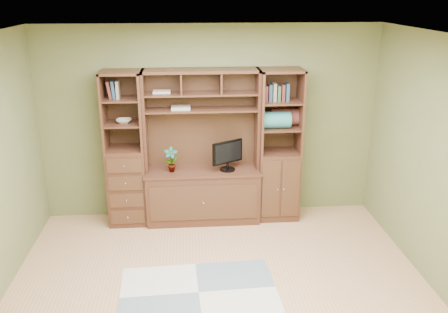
{
  "coord_description": "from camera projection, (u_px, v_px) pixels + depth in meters",
  "views": [
    {
      "loc": [
        -0.3,
        -4.15,
        3.0
      ],
      "look_at": [
        0.13,
        1.2,
        1.1
      ],
      "focal_mm": 38.0,
      "sensor_mm": 36.0,
      "label": 1
    }
  ],
  "objects": [
    {
      "name": "left_tower",
      "position": [
        125.0,
        150.0,
        6.17
      ],
      "size": [
        0.5,
        0.45,
        2.05
      ],
      "primitive_type": "cube",
      "color": "#472619",
      "rests_on": "ground"
    },
    {
      "name": "monitor",
      "position": [
        227.0,
        150.0,
        6.2
      ],
      "size": [
        0.5,
        0.4,
        0.56
      ],
      "primitive_type": "cube",
      "rotation": [
        0.0,
        0.0,
        0.52
      ],
      "color": "black",
      "rests_on": "center_hutch"
    },
    {
      "name": "room",
      "position": [
        220.0,
        179.0,
        4.49
      ],
      "size": [
        4.6,
        4.1,
        2.64
      ],
      "color": "tan",
      "rests_on": "ground"
    },
    {
      "name": "center_hutch",
      "position": [
        202.0,
        149.0,
        6.2
      ],
      "size": [
        1.54,
        0.53,
        2.05
      ],
      "primitive_type": "cube",
      "color": "#472619",
      "rests_on": "ground"
    },
    {
      "name": "right_tower",
      "position": [
        279.0,
        146.0,
        6.32
      ],
      "size": [
        0.55,
        0.45,
        2.05
      ],
      "primitive_type": "cube",
      "color": "#472619",
      "rests_on": "ground"
    },
    {
      "name": "orchid",
      "position": [
        171.0,
        160.0,
        6.18
      ],
      "size": [
        0.18,
        0.12,
        0.33
      ],
      "primitive_type": "imported",
      "color": "#A65F38",
      "rests_on": "center_hutch"
    },
    {
      "name": "blanket_teal",
      "position": [
        276.0,
        120.0,
        6.14
      ],
      "size": [
        0.38,
        0.22,
        0.22
      ],
      "primitive_type": "cube",
      "color": "teal",
      "rests_on": "right_tower"
    },
    {
      "name": "magazines",
      "position": [
        181.0,
        108.0,
        6.09
      ],
      "size": [
        0.24,
        0.18,
        0.04
      ],
      "primitive_type": "cube",
      "color": "#B6A79B",
      "rests_on": "center_hutch"
    },
    {
      "name": "bowl",
      "position": [
        124.0,
        121.0,
        6.04
      ],
      "size": [
        0.19,
        0.19,
        0.05
      ],
      "primitive_type": "imported",
      "color": "silver",
      "rests_on": "left_tower"
    },
    {
      "name": "blanket_red",
      "position": [
        286.0,
        117.0,
        6.28
      ],
      "size": [
        0.4,
        0.22,
        0.22
      ],
      "primitive_type": "cube",
      "color": "brown",
      "rests_on": "right_tower"
    },
    {
      "name": "rug",
      "position": [
        199.0,
        293.0,
        4.95
      ],
      "size": [
        1.68,
        1.16,
        0.01
      ],
      "primitive_type": "cube",
      "rotation": [
        0.0,
        0.0,
        0.04
      ],
      "color": "#A6ACAC",
      "rests_on": "ground"
    }
  ]
}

